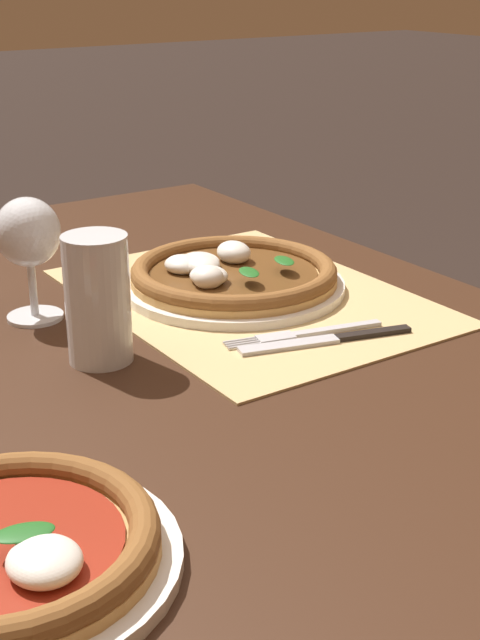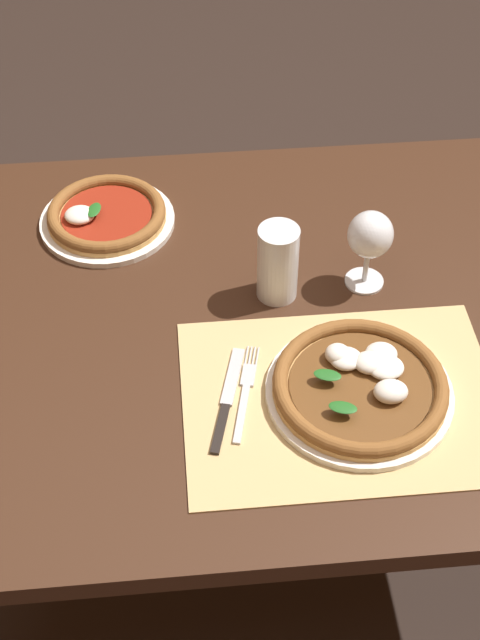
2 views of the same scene
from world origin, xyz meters
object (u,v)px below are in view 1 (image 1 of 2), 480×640
at_px(pizza_far, 6,549).
at_px(fork, 303,334).
at_px(knife, 326,340).
at_px(wine_glass, 28,237).
at_px(pint_glass, 98,302).
at_px(pizza_near, 232,276).

distance_m(pizza_far, fork, 0.50).
relative_size(pizza_far, knife, 1.22).
relative_size(wine_glass, pint_glass, 1.07).
distance_m(wine_glass, fork, 0.35).
xyz_separation_m(pizza_near, knife, (-0.21, 0.01, -0.02)).
height_order(fork, knife, knife).
bearing_deg(pint_glass, pizza_near, -66.96).
distance_m(fork, knife, 0.03).
height_order(pizza_far, wine_glass, wine_glass).
bearing_deg(pizza_far, fork, -63.27).
bearing_deg(knife, fork, 19.62).
relative_size(wine_glass, knife, 0.73).
bearing_deg(pint_glass, wine_glass, 4.83).
bearing_deg(pizza_far, pizza_near, -48.85).
relative_size(pizza_far, pint_glass, 1.79).
relative_size(pizza_near, pint_glass, 2.06).
height_order(pint_glass, knife, pint_glass).
xyz_separation_m(pint_glass, fork, (-0.08, -0.23, -0.06)).
relative_size(fork, knife, 0.94).
distance_m(pizza_far, pint_glass, 0.38).
bearing_deg(wine_glass, pizza_far, 155.87).
distance_m(pizza_near, pint_glass, 0.27).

